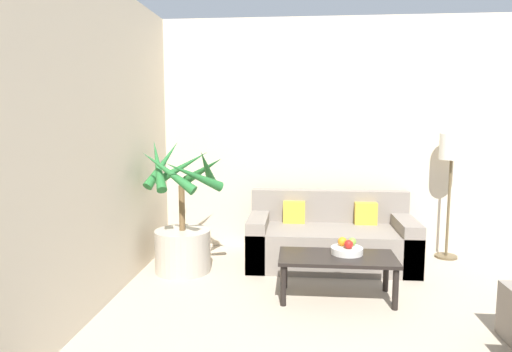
% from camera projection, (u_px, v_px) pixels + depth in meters
% --- Properties ---
extents(wall_back, '(7.69, 0.06, 2.70)m').
position_uv_depth(wall_back, '(425.00, 136.00, 5.23)').
color(wall_back, beige).
rests_on(wall_back, ground_plane).
extents(potted_palm, '(0.83, 0.91, 1.36)m').
position_uv_depth(potted_palm, '(183.00, 231.00, 4.62)').
color(potted_palm, '#ADA393').
rests_on(potted_palm, ground_plane).
extents(sofa_loveseat, '(1.73, 0.83, 0.76)m').
position_uv_depth(sofa_loveseat, '(330.00, 240.00, 4.88)').
color(sofa_loveseat, gray).
rests_on(sofa_loveseat, ground_plane).
extents(floor_lamp, '(0.26, 0.26, 1.39)m').
position_uv_depth(floor_lamp, '(451.00, 157.00, 4.98)').
color(floor_lamp, brown).
rests_on(floor_lamp, ground_plane).
extents(coffee_table, '(1.00, 0.50, 0.38)m').
position_uv_depth(coffee_table, '(337.00, 262.00, 3.94)').
color(coffee_table, black).
rests_on(coffee_table, ground_plane).
extents(fruit_bowl, '(0.28, 0.28, 0.06)m').
position_uv_depth(fruit_bowl, '(347.00, 251.00, 3.99)').
color(fruit_bowl, beige).
rests_on(fruit_bowl, coffee_table).
extents(apple_red, '(0.08, 0.08, 0.08)m').
position_uv_depth(apple_red, '(349.00, 244.00, 3.94)').
color(apple_red, red).
rests_on(apple_red, fruit_bowl).
extents(apple_green, '(0.07, 0.07, 0.07)m').
position_uv_depth(apple_green, '(352.00, 242.00, 4.03)').
color(apple_green, olive).
rests_on(apple_green, fruit_bowl).
extents(orange_fruit, '(0.08, 0.08, 0.08)m').
position_uv_depth(orange_fruit, '(342.00, 241.00, 4.02)').
color(orange_fruit, orange).
rests_on(orange_fruit, fruit_bowl).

